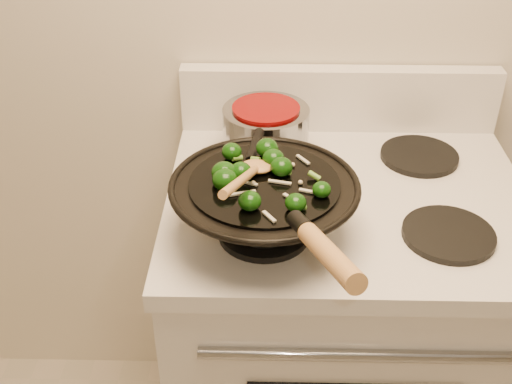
{
  "coord_description": "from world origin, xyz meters",
  "views": [
    {
      "loc": [
        -0.2,
        0.02,
        1.69
      ],
      "look_at": [
        -0.22,
        1.03,
        1.02
      ],
      "focal_mm": 45.0,
      "sensor_mm": 36.0,
      "label": 1
    }
  ],
  "objects": [
    {
      "name": "stove",
      "position": [
        -0.02,
        1.17,
        0.47
      ],
      "size": [
        0.78,
        0.67,
        1.08
      ],
      "color": "white",
      "rests_on": "ground"
    },
    {
      "name": "wok",
      "position": [
        -0.2,
        1.02,
        0.99
      ],
      "size": [
        0.36,
        0.58,
        0.23
      ],
      "color": "black",
      "rests_on": "stove"
    },
    {
      "name": "stirfry",
      "position": [
        -0.22,
        1.04,
        1.06
      ],
      "size": [
        0.22,
        0.25,
        0.04
      ],
      "color": "#0E3708",
      "rests_on": "wok"
    },
    {
      "name": "wooden_spoon",
      "position": [
        -0.23,
        0.99,
        1.08
      ],
      "size": [
        0.09,
        0.28,
        0.11
      ],
      "color": "#B37E46",
      "rests_on": "wok"
    },
    {
      "name": "saucepan",
      "position": [
        -0.2,
        1.32,
        0.99
      ],
      "size": [
        0.2,
        0.32,
        0.12
      ],
      "color": "gray",
      "rests_on": "stove"
    }
  ]
}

